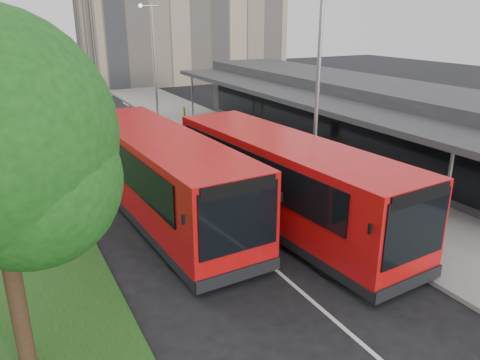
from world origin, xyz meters
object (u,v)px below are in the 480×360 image
at_px(bus_main, 285,182).
at_px(bus_second, 161,176).
at_px(lamp_post_near, 316,87).
at_px(car_far, 46,80).
at_px(lamp_post_far, 153,52).
at_px(car_near, 87,83).
at_px(litter_bin, 243,141).
at_px(bollard, 184,114).

bearing_deg(bus_main, bus_second, 140.27).
bearing_deg(lamp_post_near, car_far, 97.77).
xyz_separation_m(lamp_post_near, lamp_post_far, (0.00, 20.00, 0.00)).
bearing_deg(car_near, car_far, 152.31).
distance_m(lamp_post_far, litter_bin, 12.81).
bearing_deg(lamp_post_far, bus_second, -107.40).
distance_m(bus_main, litter_bin, 9.77).
height_order(lamp_post_far, litter_bin, lamp_post_far).
bearing_deg(bus_second, bus_main, -38.20).
bearing_deg(litter_bin, car_far, 101.40).
bearing_deg(bus_main, lamp_post_near, 27.01).
bearing_deg(bollard, car_far, 105.48).
distance_m(bus_second, litter_bin, 9.57).
relative_size(litter_bin, bollard, 1.07).
bearing_deg(bus_main, lamp_post_far, 80.02).
distance_m(bollard, car_near, 19.99).
height_order(lamp_post_far, bus_main, lamp_post_far).
bearing_deg(litter_bin, lamp_post_near, -97.78).
distance_m(bus_main, car_far, 42.37).
bearing_deg(lamp_post_near, bus_main, -148.67).
bearing_deg(bus_second, car_far, 86.84).
bearing_deg(car_near, bus_main, -66.73).
xyz_separation_m(car_near, car_far, (-3.48, 4.30, -0.03)).
bearing_deg(lamp_post_far, bus_main, -95.67).
xyz_separation_m(lamp_post_far, car_far, (-5.58, 20.93, -4.09)).
distance_m(bus_second, car_far, 39.58).
xyz_separation_m(bus_main, bollard, (3.19, 18.17, -1.03)).
bearing_deg(litter_bin, car_near, 96.31).
bearing_deg(litter_bin, bus_second, -136.64).
relative_size(lamp_post_near, litter_bin, 8.09).
height_order(bus_main, bollard, bus_main).
bearing_deg(bus_main, litter_bin, 66.52).
bearing_deg(bus_second, bollard, 63.20).
height_order(bus_second, car_far, bus_second).
bearing_deg(bollard, bus_second, -114.02).
relative_size(litter_bin, car_far, 0.26).
height_order(bus_main, car_near, bus_main).
bearing_deg(car_far, bus_second, -65.99).
xyz_separation_m(lamp_post_near, car_near, (-2.10, 36.63, -4.06)).
distance_m(lamp_post_near, car_near, 36.91).
height_order(lamp_post_far, bollard, lamp_post_far).
xyz_separation_m(litter_bin, car_far, (-6.66, 33.03, -0.02)).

